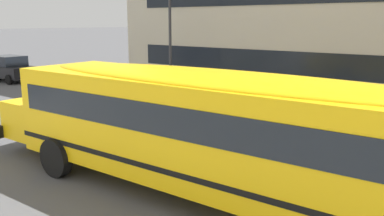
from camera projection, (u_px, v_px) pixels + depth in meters
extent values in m
plane|color=#4C4C4F|center=(340.00, 199.00, 8.95)|extent=(400.00, 400.00, 0.00)
cube|color=silver|center=(340.00, 199.00, 8.95)|extent=(110.00, 0.16, 0.01)
cube|color=yellow|center=(222.00, 131.00, 8.55)|extent=(10.83, 2.80, 2.15)
cube|color=yellow|center=(47.00, 116.00, 12.24)|extent=(1.63, 2.10, 1.08)
cube|color=black|center=(33.00, 124.00, 12.77)|extent=(0.28, 2.45, 0.35)
cube|color=black|center=(222.00, 113.00, 8.47)|extent=(10.19, 2.82, 0.63)
cube|color=black|center=(221.00, 160.00, 8.69)|extent=(10.86, 2.83, 0.12)
ellipsoid|color=yellow|center=(222.00, 80.00, 8.33)|extent=(10.40, 2.59, 0.35)
cylinder|color=red|center=(146.00, 106.00, 11.68)|extent=(0.44, 0.44, 0.03)
cylinder|color=black|center=(56.00, 158.00, 10.19)|extent=(0.99, 0.31, 0.98)
cylinder|color=black|center=(127.00, 136.00, 12.11)|extent=(0.99, 0.31, 0.98)
cube|color=black|center=(10.00, 71.00, 26.47)|extent=(3.94, 1.80, 0.70)
cube|color=black|center=(8.00, 61.00, 26.42)|extent=(2.24, 1.62, 0.64)
cylinder|color=black|center=(34.00, 77.00, 26.45)|extent=(0.60, 0.20, 0.60)
cylinder|color=black|center=(9.00, 80.00, 25.12)|extent=(0.60, 0.20, 0.60)
cylinder|color=black|center=(12.00, 74.00, 27.97)|extent=(0.60, 0.20, 0.60)
cylinder|color=#38383D|center=(170.00, 33.00, 20.18)|extent=(0.14, 0.14, 6.50)
cube|color=black|center=(289.00, 63.00, 18.87)|extent=(18.09, 0.04, 1.10)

